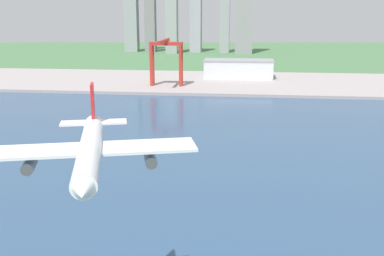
# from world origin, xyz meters

# --- Properties ---
(ground_plane) EXTENTS (2400.00, 2400.00, 0.00)m
(ground_plane) POSITION_xyz_m (0.00, 300.00, 0.00)
(ground_plane) COLOR #497348
(water_bay) EXTENTS (840.00, 360.00, 0.15)m
(water_bay) POSITION_xyz_m (0.00, 240.00, 0.07)
(water_bay) COLOR #2D4C70
(water_bay) RESTS_ON ground
(industrial_pier) EXTENTS (840.00, 140.00, 2.50)m
(industrial_pier) POSITION_xyz_m (0.00, 490.00, 1.25)
(industrial_pier) COLOR #A19796
(industrial_pier) RESTS_ON ground
(airplane_landing) EXTENTS (36.20, 39.43, 11.98)m
(airplane_landing) POSITION_xyz_m (-19.91, 125.86, 44.34)
(airplane_landing) COLOR white
(port_crane_red) EXTENTS (27.92, 45.11, 40.47)m
(port_crane_red) POSITION_xyz_m (-64.36, 455.04, 32.11)
(port_crane_red) COLOR #B72D23
(port_crane_red) RESTS_ON industrial_pier
(warehouse_main) EXTENTS (66.87, 30.35, 17.67)m
(warehouse_main) POSITION_xyz_m (-2.69, 511.98, 11.36)
(warehouse_main) COLOR silver
(warehouse_main) RESTS_ON industrial_pier
(distant_skyline) EXTENTS (208.81, 54.28, 159.78)m
(distant_skyline) POSITION_xyz_m (-93.04, 817.23, 69.28)
(distant_skyline) COLOR #8F9499
(distant_skyline) RESTS_ON ground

